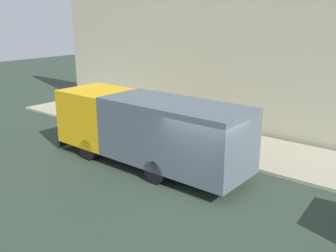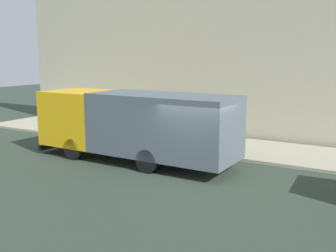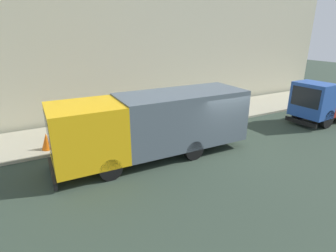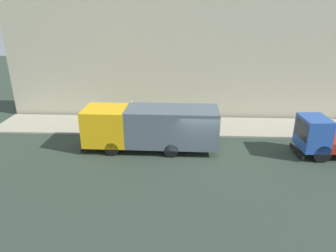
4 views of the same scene
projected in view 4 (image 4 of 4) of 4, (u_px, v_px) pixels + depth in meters
ground at (200, 157)px, 18.33m from camera, size 80.00×80.00×0.00m
sidewalk at (197, 126)px, 22.89m from camera, size 3.83×30.00×0.12m
building_facade at (198, 57)px, 23.39m from camera, size 0.50×30.00×9.75m
large_utility_truck at (151, 126)px, 18.81m from camera, size 2.48×8.36×2.70m
small_flatbed_truck at (328, 138)px, 18.09m from camera, size 2.25×4.82×2.44m
pedestrian_walking at (151, 119)px, 21.47m from camera, size 0.50×0.50×1.70m
pedestrian_standing at (131, 111)px, 23.41m from camera, size 0.43×0.43×1.62m
pedestrian_third at (159, 118)px, 21.74m from camera, size 0.43×0.43×1.66m
traffic_cone_orange at (98, 125)px, 21.86m from camera, size 0.52×0.52×0.74m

